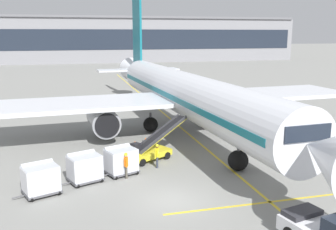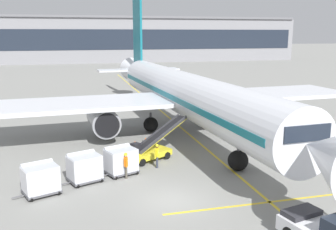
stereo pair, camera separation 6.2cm
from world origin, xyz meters
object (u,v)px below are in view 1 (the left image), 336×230
Objects in this scene: baggage_cart_second at (84,167)px; baggage_cart_lead at (121,160)px; parked_airplane at (183,93)px; belt_loader at (151,148)px; baggage_cart_third at (40,178)px; ground_crew_by_carts at (126,164)px; safety_cone_wingtip at (135,144)px; safety_cone_engine_keepout at (145,142)px; ground_crew_by_loader at (157,154)px.

baggage_cart_lead is at bearing 18.25° from baggage_cart_second.
parked_airplane reaches higher than belt_loader.
baggage_cart_third is (-2.59, -1.35, 0.00)m from baggage_cart_second.
safety_cone_wingtip is (1.70, 6.62, -0.71)m from ground_crew_by_carts.
baggage_cart_third is at bearing -156.83° from baggage_cart_lead.
safety_cone_engine_keepout is at bearing 51.62° from baggage_cart_second.
belt_loader reaches higher than baggage_cart_second.
baggage_cart_second is 8.55m from safety_cone_engine_keepout.
baggage_cart_second is 2.92m from baggage_cart_third.
belt_loader is 3.40m from safety_cone_wingtip.
parked_airplane is 57.22× the size of safety_cone_engine_keepout.
baggage_cart_third reaches higher than safety_cone_engine_keepout.
belt_loader is 3.03× the size of ground_crew_by_carts.
baggage_cart_third is at bearing -152.51° from baggage_cart_second.
belt_loader is at bearing 91.27° from ground_crew_by_loader.
belt_loader reaches higher than safety_cone_engine_keepout.
safety_cone_wingtip is (1.93, 5.77, -0.71)m from baggage_cart_lead.
belt_loader is 4.11m from ground_crew_by_carts.
baggage_cart_second is (-2.44, -0.81, 0.00)m from baggage_cart_lead.
parked_airplane is 16.01× the size of baggage_cart_lead.
safety_cone_wingtip is at bearing -173.30° from safety_cone_engine_keepout.
parked_airplane reaches higher than ground_crew_by_loader.
baggage_cart_second is at bearing -123.63° from safety_cone_wingtip.
baggage_cart_lead is (-7.30, -9.86, -2.77)m from parked_airplane.
baggage_cart_second is 7.93m from safety_cone_wingtip.
belt_loader is 3.62m from baggage_cart_lead.
parked_airplane is at bearing 47.61° from baggage_cart_second.
baggage_cart_third reaches higher than ground_crew_by_loader.
baggage_cart_third is 3.57× the size of safety_cone_engine_keepout.
ground_crew_by_carts is at bearing -74.49° from baggage_cart_lead.
baggage_cart_second and baggage_cart_third have the same top height.
safety_cone_engine_keepout is (0.19, 5.27, -0.61)m from ground_crew_by_loader.
baggage_cart_third is 1.62× the size of ground_crew_by_carts.
ground_crew_by_loader is (2.66, 0.61, -0.00)m from baggage_cart_lead.
baggage_cart_second is 1.62× the size of ground_crew_by_loader.
baggage_cart_third is at bearing -135.74° from parked_airplane.
baggage_cart_second is 2.68m from ground_crew_by_carts.
belt_loader is 1.88× the size of baggage_cart_second.
baggage_cart_lead is 2.73m from ground_crew_by_loader.
baggage_cart_second is at bearing -128.38° from safety_cone_engine_keepout.
safety_cone_engine_keepout is at bearing 86.13° from belt_loader.
parked_airplane is 25.86× the size of ground_crew_by_loader.
safety_cone_engine_keepout is (5.29, 6.68, -0.62)m from baggage_cart_second.
ground_crew_by_loader is (7.70, 2.76, -0.00)m from baggage_cart_third.
belt_loader reaches higher than baggage_cart_lead.
safety_cone_wingtip is (6.97, 7.93, -0.71)m from baggage_cart_third.
safety_cone_wingtip is (-0.69, 3.28, -0.58)m from belt_loader.
parked_airplane is 75.16× the size of safety_cone_wingtip.
belt_loader is at bearing -78.11° from safety_cone_wingtip.
baggage_cart_lead is 2.57m from baggage_cart_second.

